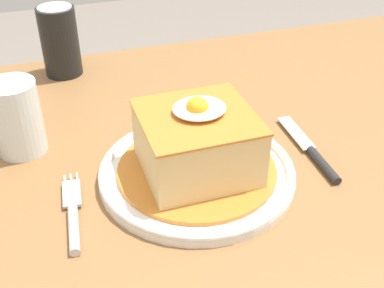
{
  "coord_description": "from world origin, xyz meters",
  "views": [
    {
      "loc": [
        -0.2,
        -0.52,
        1.15
      ],
      "look_at": [
        -0.04,
        -0.02,
        0.79
      ],
      "focal_mm": 45.83,
      "sensor_mm": 36.0,
      "label": 1
    }
  ],
  "objects_px": {
    "main_plate": "(197,172)",
    "fork": "(73,217)",
    "drinking_glass": "(18,122)",
    "soda_can": "(60,41)",
    "knife": "(315,155)"
  },
  "relations": [
    {
      "from": "main_plate",
      "to": "fork",
      "type": "relative_size",
      "value": 1.8
    },
    {
      "from": "drinking_glass",
      "to": "soda_can",
      "type": "bearing_deg",
      "value": 70.08
    },
    {
      "from": "knife",
      "to": "drinking_glass",
      "type": "bearing_deg",
      "value": 158.31
    },
    {
      "from": "fork",
      "to": "drinking_glass",
      "type": "distance_m",
      "value": 0.18
    },
    {
      "from": "main_plate",
      "to": "fork",
      "type": "bearing_deg",
      "value": -169.01
    },
    {
      "from": "fork",
      "to": "drinking_glass",
      "type": "height_order",
      "value": "drinking_glass"
    },
    {
      "from": "main_plate",
      "to": "soda_can",
      "type": "relative_size",
      "value": 2.06
    },
    {
      "from": "fork",
      "to": "drinking_glass",
      "type": "relative_size",
      "value": 1.35
    },
    {
      "from": "main_plate",
      "to": "drinking_glass",
      "type": "relative_size",
      "value": 2.44
    },
    {
      "from": "fork",
      "to": "soda_can",
      "type": "xyz_separation_m",
      "value": [
        0.04,
        0.4,
        0.06
      ]
    },
    {
      "from": "fork",
      "to": "knife",
      "type": "xyz_separation_m",
      "value": [
        0.33,
        0.02,
        0.0
      ]
    },
    {
      "from": "knife",
      "to": "drinking_glass",
      "type": "relative_size",
      "value": 1.58
    },
    {
      "from": "soda_can",
      "to": "drinking_glass",
      "type": "distance_m",
      "value": 0.25
    },
    {
      "from": "knife",
      "to": "soda_can",
      "type": "bearing_deg",
      "value": 127.95
    },
    {
      "from": "main_plate",
      "to": "fork",
      "type": "height_order",
      "value": "main_plate"
    }
  ]
}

